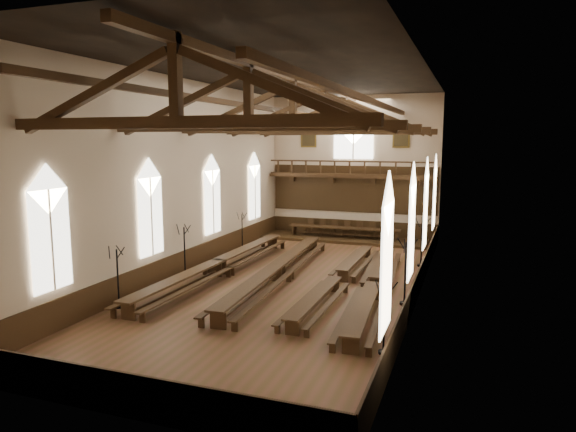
{
  "coord_description": "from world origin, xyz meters",
  "views": [
    {
      "loc": [
        8.01,
        -22.87,
        6.9
      ],
      "look_at": [
        -0.78,
        1.5,
        3.06
      ],
      "focal_mm": 32.0,
      "sensor_mm": 36.0,
      "label": 1
    }
  ],
  "objects_px": {
    "dais": "(344,239)",
    "candelabrum_right_mid": "(405,285)",
    "candelabrum_left_near": "(118,289)",
    "candelabrum_left_far": "(242,238)",
    "refectory_row_a": "(218,264)",
    "refectory_row_d": "(374,284)",
    "candelabrum_right_far": "(421,252)",
    "high_table": "(344,229)",
    "candelabrum_right_near": "(384,332)",
    "candelabrum_left_mid": "(185,261)",
    "refectory_row_b": "(277,268)",
    "refectory_row_c": "(338,277)"
  },
  "relations": [
    {
      "from": "candelabrum_left_mid",
      "to": "candelabrum_right_near",
      "type": "xyz_separation_m",
      "value": [
        11.1,
        -6.15,
        -0.07
      ]
    },
    {
      "from": "refectory_row_d",
      "to": "candelabrum_right_mid",
      "type": "relative_size",
      "value": 4.96
    },
    {
      "from": "refectory_row_a",
      "to": "refectory_row_c",
      "type": "distance_m",
      "value": 6.34
    },
    {
      "from": "dais",
      "to": "candelabrum_right_near",
      "type": "bearing_deg",
      "value": -72.44
    },
    {
      "from": "candelabrum_left_near",
      "to": "candelabrum_left_far",
      "type": "height_order",
      "value": "candelabrum_left_near"
    },
    {
      "from": "refectory_row_d",
      "to": "candelabrum_left_mid",
      "type": "xyz_separation_m",
      "value": [
        -9.63,
        -0.14,
        0.3
      ]
    },
    {
      "from": "high_table",
      "to": "candelabrum_right_far",
      "type": "bearing_deg",
      "value": -45.21
    },
    {
      "from": "candelabrum_left_near",
      "to": "candelabrum_right_far",
      "type": "height_order",
      "value": "candelabrum_right_far"
    },
    {
      "from": "refectory_row_a",
      "to": "candelabrum_right_near",
      "type": "distance_m",
      "value": 11.89
    },
    {
      "from": "dais",
      "to": "candelabrum_right_mid",
      "type": "height_order",
      "value": "candelabrum_right_mid"
    },
    {
      "from": "candelabrum_left_far",
      "to": "candelabrum_right_near",
      "type": "distance_m",
      "value": 17.13
    },
    {
      "from": "refectory_row_d",
      "to": "candelabrum_right_far",
      "type": "bearing_deg",
      "value": 76.55
    },
    {
      "from": "candelabrum_right_near",
      "to": "candelabrum_right_mid",
      "type": "bearing_deg",
      "value": 90.0
    },
    {
      "from": "candelabrum_left_near",
      "to": "candelabrum_left_mid",
      "type": "distance_m",
      "value": 5.23
    },
    {
      "from": "refectory_row_b",
      "to": "candelabrum_right_far",
      "type": "bearing_deg",
      "value": 38.85
    },
    {
      "from": "dais",
      "to": "candelabrum_right_near",
      "type": "relative_size",
      "value": 4.61
    },
    {
      "from": "refectory_row_b",
      "to": "candelabrum_left_mid",
      "type": "bearing_deg",
      "value": -166.84
    },
    {
      "from": "candelabrum_left_near",
      "to": "candelabrum_left_far",
      "type": "xyz_separation_m",
      "value": [
        0.0,
        12.13,
        -0.07
      ]
    },
    {
      "from": "refectory_row_d",
      "to": "candelabrum_right_far",
      "type": "height_order",
      "value": "candelabrum_right_far"
    },
    {
      "from": "candelabrum_left_far",
      "to": "candelabrum_right_far",
      "type": "distance_m",
      "value": 11.12
    },
    {
      "from": "refectory_row_a",
      "to": "refectory_row_d",
      "type": "relative_size",
      "value": 1.06
    },
    {
      "from": "refectory_row_b",
      "to": "candelabrum_left_near",
      "type": "height_order",
      "value": "candelabrum_left_near"
    },
    {
      "from": "refectory_row_a",
      "to": "refectory_row_c",
      "type": "relative_size",
      "value": 1.11
    },
    {
      "from": "refectory_row_a",
      "to": "candelabrum_left_far",
      "type": "relative_size",
      "value": 6.27
    },
    {
      "from": "refectory_row_a",
      "to": "high_table",
      "type": "height_order",
      "value": "high_table"
    },
    {
      "from": "candelabrum_left_near",
      "to": "candelabrum_left_far",
      "type": "bearing_deg",
      "value": 90.0
    },
    {
      "from": "candelabrum_right_near",
      "to": "refectory_row_b",
      "type": "bearing_deg",
      "value": 131.91
    },
    {
      "from": "refectory_row_a",
      "to": "candelabrum_left_far",
      "type": "bearing_deg",
      "value": 103.62
    },
    {
      "from": "refectory_row_b",
      "to": "refectory_row_d",
      "type": "xyz_separation_m",
      "value": [
        5.01,
        -0.93,
        -0.06
      ]
    },
    {
      "from": "refectory_row_c",
      "to": "dais",
      "type": "xyz_separation_m",
      "value": [
        -2.49,
        11.27,
        -0.4
      ]
    },
    {
      "from": "refectory_row_d",
      "to": "candelabrum_right_mid",
      "type": "xyz_separation_m",
      "value": [
        1.47,
        -0.94,
        0.35
      ]
    },
    {
      "from": "refectory_row_c",
      "to": "candelabrum_right_near",
      "type": "bearing_deg",
      "value": -64.83
    },
    {
      "from": "candelabrum_left_far",
      "to": "candelabrum_right_far",
      "type": "relative_size",
      "value": 0.88
    },
    {
      "from": "candelabrum_right_mid",
      "to": "candelabrum_right_far",
      "type": "distance_m",
      "value": 7.1
    },
    {
      "from": "refectory_row_b",
      "to": "candelabrum_right_far",
      "type": "distance_m",
      "value": 8.33
    },
    {
      "from": "candelabrum_right_mid",
      "to": "candelabrum_left_mid",
      "type": "bearing_deg",
      "value": 175.88
    },
    {
      "from": "refectory_row_a",
      "to": "candelabrum_left_far",
      "type": "distance_m",
      "value": 6.25
    },
    {
      "from": "dais",
      "to": "high_table",
      "type": "height_order",
      "value": "high_table"
    },
    {
      "from": "refectory_row_a",
      "to": "candelabrum_right_far",
      "type": "bearing_deg",
      "value": 29.64
    },
    {
      "from": "refectory_row_c",
      "to": "candelabrum_left_mid",
      "type": "height_order",
      "value": "candelabrum_left_mid"
    },
    {
      "from": "candelabrum_right_far",
      "to": "refectory_row_d",
      "type": "bearing_deg",
      "value": -103.45
    },
    {
      "from": "candelabrum_left_near",
      "to": "refectory_row_b",
      "type": "bearing_deg",
      "value": 53.8
    },
    {
      "from": "refectory_row_b",
      "to": "candelabrum_right_mid",
      "type": "relative_size",
      "value": 5.25
    },
    {
      "from": "high_table",
      "to": "candelabrum_right_far",
      "type": "relative_size",
      "value": 2.85
    },
    {
      "from": "candelabrum_left_mid",
      "to": "candelabrum_right_mid",
      "type": "height_order",
      "value": "candelabrum_right_mid"
    },
    {
      "from": "candelabrum_right_mid",
      "to": "candelabrum_left_near",
      "type": "bearing_deg",
      "value": -158.26
    },
    {
      "from": "candelabrum_left_near",
      "to": "candelabrum_right_near",
      "type": "xyz_separation_m",
      "value": [
        11.1,
        -0.92,
        -0.05
      ]
    },
    {
      "from": "refectory_row_a",
      "to": "candelabrum_right_mid",
      "type": "xyz_separation_m",
      "value": [
        9.63,
        -1.62,
        0.27
      ]
    },
    {
      "from": "refectory_row_b",
      "to": "high_table",
      "type": "relative_size",
      "value": 1.92
    },
    {
      "from": "refectory_row_b",
      "to": "candelabrum_right_mid",
      "type": "bearing_deg",
      "value": -16.16
    }
  ]
}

